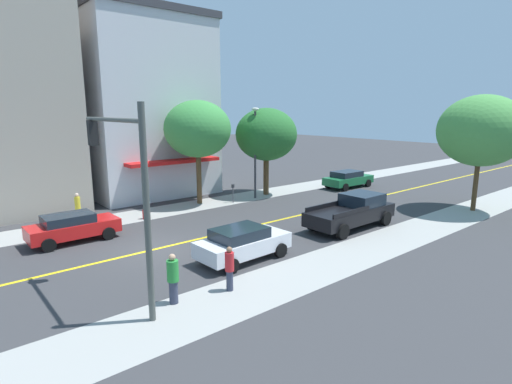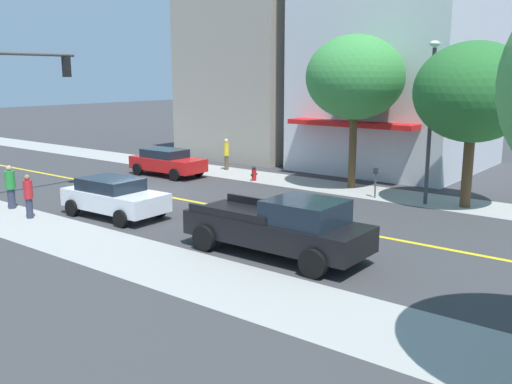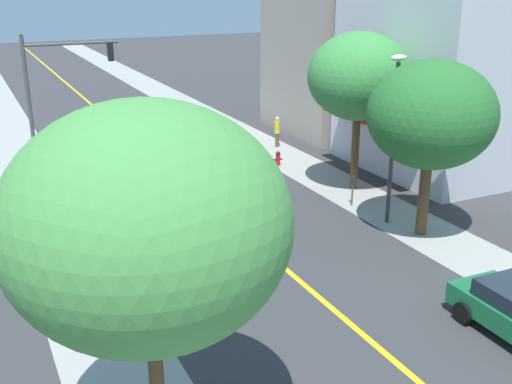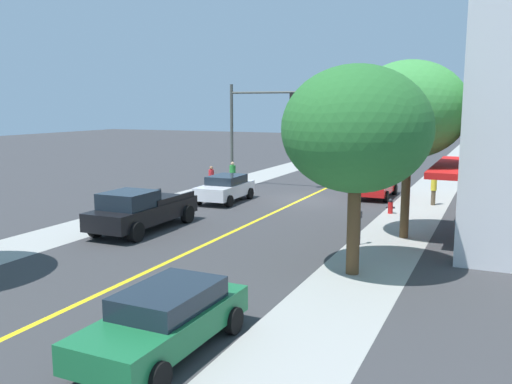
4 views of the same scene
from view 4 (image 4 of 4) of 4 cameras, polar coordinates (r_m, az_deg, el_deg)
ground_plane at (r=31.09m, az=4.82°, el=-0.80°), size 140.00×140.00×0.00m
sidewalk_left at (r=29.61m, az=16.58°, el=-1.64°), size 2.88×126.00×0.01m
sidewalk_right at (r=33.73m, az=-5.48°, el=-0.02°), size 2.88×126.00×0.01m
road_centerline_stripe at (r=31.09m, az=4.82°, el=-0.80°), size 0.20×126.00×0.00m
street_tree_left_near at (r=17.04m, az=10.50°, el=6.47°), size 4.64×4.64×6.59m
street_tree_right_corner at (r=22.37m, az=15.81°, el=8.29°), size 4.53×4.53×7.09m
fire_hydrant at (r=27.76m, az=13.95°, el=-1.46°), size 0.44×0.24×0.76m
parking_meter at (r=21.23m, az=10.87°, el=-3.17°), size 0.12×0.18×1.33m
traffic_light_mast at (r=35.16m, az=-0.56°, el=7.57°), size 4.72×0.32×6.67m
street_lamp at (r=18.62m, az=10.16°, el=5.06°), size 0.70×0.36×6.60m
red_sedan_left_curb at (r=32.43m, az=12.52°, el=0.78°), size 1.99×4.24×1.41m
white_sedan_right_curb at (r=30.26m, az=-3.24°, el=0.43°), size 2.16×4.26×1.46m
green_sedan_left_curb at (r=12.27m, az=-9.51°, el=-12.96°), size 2.11×4.60×1.41m
black_pickup_truck at (r=23.73m, az=-11.99°, el=-1.85°), size 2.31×5.73×1.81m
pedestrian_red_shirt at (r=33.24m, az=-4.72°, el=1.38°), size 0.33×0.33×1.66m
pedestrian_green_shirt at (r=34.82m, az=-2.48°, el=1.82°), size 0.40×0.40×1.76m
pedestrian_yellow_shirt at (r=30.66m, az=18.18°, el=0.43°), size 0.31×0.31×1.76m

